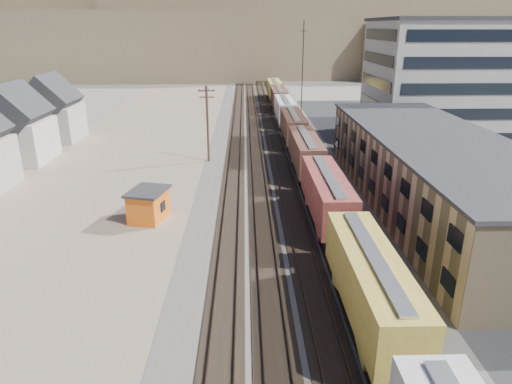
{
  "coord_description": "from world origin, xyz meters",
  "views": [
    {
      "loc": [
        -3.61,
        -17.43,
        17.13
      ],
      "look_at": [
        -2.64,
        21.44,
        3.0
      ],
      "focal_mm": 32.0,
      "sensor_mm": 36.0,
      "label": 1
    }
  ],
  "objects_px": {
    "freight_train": "(299,137)",
    "parked_car_blue": "(445,146)",
    "utility_pole_north": "(208,122)",
    "maintenance_shed": "(149,205)"
  },
  "relations": [
    {
      "from": "freight_train",
      "to": "parked_car_blue",
      "type": "height_order",
      "value": "freight_train"
    },
    {
      "from": "freight_train",
      "to": "parked_car_blue",
      "type": "distance_m",
      "value": 22.2
    },
    {
      "from": "freight_train",
      "to": "utility_pole_north",
      "type": "xyz_separation_m",
      "value": [
        -12.3,
        -2.03,
        2.5
      ]
    },
    {
      "from": "utility_pole_north",
      "to": "parked_car_blue",
      "type": "bearing_deg",
      "value": 8.2
    },
    {
      "from": "utility_pole_north",
      "to": "parked_car_blue",
      "type": "height_order",
      "value": "utility_pole_north"
    },
    {
      "from": "freight_train",
      "to": "utility_pole_north",
      "type": "relative_size",
      "value": 11.97
    },
    {
      "from": "utility_pole_north",
      "to": "maintenance_shed",
      "type": "xyz_separation_m",
      "value": [
        -4.14,
        -19.68,
        -3.77
      ]
    },
    {
      "from": "freight_train",
      "to": "utility_pole_north",
      "type": "height_order",
      "value": "utility_pole_north"
    },
    {
      "from": "freight_train",
      "to": "parked_car_blue",
      "type": "relative_size",
      "value": 23.56
    },
    {
      "from": "freight_train",
      "to": "utility_pole_north",
      "type": "bearing_deg",
      "value": -170.61
    }
  ]
}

